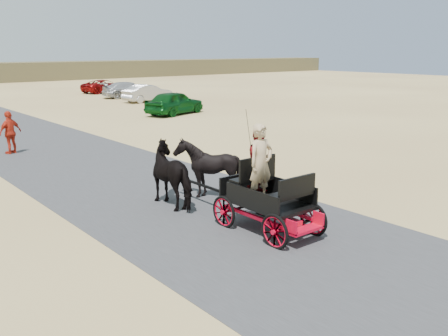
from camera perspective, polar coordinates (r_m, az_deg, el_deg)
ground at (r=10.57m, az=9.27°, el=-9.69°), size 140.00×140.00×0.00m
road at (r=10.57m, az=9.27°, el=-9.67°), size 6.00×140.00×0.01m
carriage at (r=11.65m, az=5.01°, el=-5.45°), size 1.30×2.40×0.72m
horse_left at (r=13.42m, az=-5.61°, el=-0.73°), size 0.91×2.01×1.70m
horse_right at (r=14.04m, az=-1.88°, el=-0.03°), size 1.37×1.54×1.70m
driver_man at (r=11.20m, az=4.23°, el=0.51°), size 0.66×0.43×1.80m
passenger_woman at (r=11.95m, az=4.15°, el=0.78°), size 0.77×0.60×1.58m
pedestrian at (r=21.75m, az=-23.24°, el=3.75°), size 1.09×0.78×1.73m
car_a at (r=32.45m, az=-5.66°, el=7.45°), size 4.75×3.05×1.51m
car_b at (r=40.59m, az=-8.73°, el=8.45°), size 4.28×1.94×1.36m
car_c at (r=44.18m, az=-10.74°, el=8.77°), size 4.97×2.86×1.36m
car_d at (r=49.71m, az=-13.47°, el=9.07°), size 4.77×2.80×1.25m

